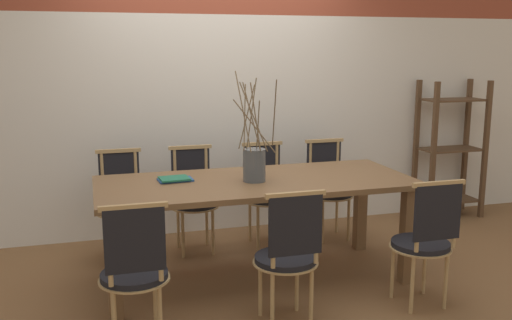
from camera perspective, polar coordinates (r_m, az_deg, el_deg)
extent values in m
plane|color=brown|center=(4.44, 0.00, -11.76)|extent=(16.00, 16.00, 0.00)
cube|color=silver|center=(5.40, -3.90, 3.51)|extent=(12.00, 0.06, 2.03)
cube|color=brown|center=(4.21, 0.00, -2.27)|extent=(2.32, 0.98, 0.04)
cube|color=brown|center=(3.80, -14.00, -10.24)|extent=(0.09, 0.09, 0.73)
cube|color=brown|center=(4.39, 14.89, -7.32)|extent=(0.09, 0.09, 0.73)
cube|color=brown|center=(4.52, -14.45, -6.77)|extent=(0.09, 0.09, 0.73)
cube|color=brown|center=(5.03, 10.39, -4.76)|extent=(0.09, 0.09, 0.73)
cylinder|color=black|center=(3.47, -12.07, -11.18)|extent=(0.39, 0.39, 0.04)
cylinder|color=tan|center=(3.47, -12.06, -11.54)|extent=(0.42, 0.42, 0.01)
cylinder|color=tan|center=(3.67, -14.13, -13.79)|extent=(0.03, 0.03, 0.41)
cylinder|color=tan|center=(3.68, -10.06, -13.51)|extent=(0.03, 0.03, 0.41)
cylinder|color=tan|center=(3.45, -9.56, -15.24)|extent=(0.03, 0.03, 0.41)
cylinder|color=tan|center=(3.22, -14.48, -8.39)|extent=(0.03, 0.03, 0.46)
cylinder|color=tan|center=(3.23, -9.57, -8.08)|extent=(0.03, 0.03, 0.46)
cube|color=black|center=(3.21, -12.02, -7.89)|extent=(0.33, 0.02, 0.36)
cube|color=tan|center=(3.16, -12.17, -4.60)|extent=(0.37, 0.03, 0.03)
cylinder|color=black|center=(3.64, 2.97, -9.82)|extent=(0.39, 0.39, 0.04)
cylinder|color=tan|center=(3.65, 2.96, -10.16)|extent=(0.42, 0.42, 0.01)
cylinder|color=tan|center=(3.80, 0.43, -12.50)|extent=(0.03, 0.03, 0.41)
cylinder|color=tan|center=(3.88, 4.11, -12.04)|extent=(0.03, 0.03, 0.41)
cylinder|color=tan|center=(3.58, 1.64, -14.07)|extent=(0.03, 0.03, 0.41)
cylinder|color=tan|center=(3.66, 5.55, -13.53)|extent=(0.03, 0.03, 0.41)
cylinder|color=tan|center=(3.37, 1.74, -7.14)|extent=(0.03, 0.03, 0.46)
cylinder|color=tan|center=(3.46, 6.09, -6.70)|extent=(0.03, 0.03, 0.46)
cube|color=black|center=(3.40, 3.98, -6.58)|extent=(0.33, 0.02, 0.36)
cube|color=tan|center=(3.35, 3.99, -3.46)|extent=(0.37, 0.03, 0.03)
cylinder|color=black|center=(4.05, 16.12, -8.07)|extent=(0.39, 0.39, 0.04)
cylinder|color=tan|center=(4.06, 16.10, -8.38)|extent=(0.42, 0.42, 0.01)
cylinder|color=tan|center=(4.16, 13.50, -10.65)|extent=(0.03, 0.03, 0.41)
cylinder|color=tan|center=(4.29, 16.50, -10.15)|extent=(0.03, 0.03, 0.41)
cylinder|color=tan|center=(3.96, 15.36, -11.90)|extent=(0.03, 0.03, 0.41)
cylinder|color=tan|center=(4.10, 18.45, -11.31)|extent=(0.03, 0.03, 0.41)
cylinder|color=tan|center=(3.77, 15.91, -5.57)|extent=(0.03, 0.03, 0.46)
cylinder|color=tan|center=(3.92, 19.32, -5.13)|extent=(0.03, 0.03, 0.46)
cube|color=black|center=(3.83, 17.71, -5.04)|extent=(0.33, 0.02, 0.36)
cube|color=tan|center=(3.79, 17.84, -2.26)|extent=(0.37, 0.03, 0.03)
cylinder|color=black|center=(4.83, -13.27, -4.79)|extent=(0.39, 0.39, 0.04)
cylinder|color=tan|center=(4.84, -13.25, -5.06)|extent=(0.42, 0.42, 0.01)
cylinder|color=tan|center=(4.78, -11.52, -7.67)|extent=(0.03, 0.03, 0.41)
cylinder|color=tan|center=(4.77, -14.59, -7.86)|extent=(0.03, 0.03, 0.41)
cylinder|color=tan|center=(5.02, -11.78, -6.76)|extent=(0.03, 0.03, 0.41)
cylinder|color=tan|center=(5.01, -14.70, -6.93)|extent=(0.03, 0.03, 0.41)
cylinder|color=tan|center=(4.94, -11.92, -1.44)|extent=(0.03, 0.03, 0.46)
cylinder|color=tan|center=(4.93, -15.10, -1.62)|extent=(0.03, 0.03, 0.46)
cube|color=black|center=(4.93, -13.52, -1.26)|extent=(0.33, 0.02, 0.36)
cube|color=tan|center=(4.89, -13.62, 0.91)|extent=(0.37, 0.03, 0.03)
cylinder|color=black|center=(4.89, -6.15, -4.34)|extent=(0.39, 0.39, 0.04)
cylinder|color=tan|center=(4.90, -6.14, -4.60)|extent=(0.42, 0.42, 0.01)
cylinder|color=tan|center=(4.86, -4.33, -7.15)|extent=(0.03, 0.03, 0.41)
cylinder|color=tan|center=(4.82, -7.32, -7.38)|extent=(0.03, 0.03, 0.41)
cylinder|color=tan|center=(5.10, -4.94, -6.28)|extent=(0.03, 0.03, 0.41)
cylinder|color=tan|center=(5.06, -7.78, -6.49)|extent=(0.03, 0.03, 0.41)
cylinder|color=tan|center=(5.02, -5.01, -1.04)|extent=(0.03, 0.03, 0.46)
cylinder|color=tan|center=(4.97, -8.11, -1.22)|extent=(0.03, 0.03, 0.46)
cube|color=black|center=(5.00, -6.57, -0.86)|extent=(0.33, 0.02, 0.36)
cube|color=tan|center=(4.95, -6.60, 1.28)|extent=(0.37, 0.03, 0.03)
cylinder|color=black|center=(5.05, 1.17, -3.80)|extent=(0.39, 0.39, 0.04)
cylinder|color=tan|center=(5.05, 1.17, -4.06)|extent=(0.42, 0.42, 0.01)
cylinder|color=tan|center=(5.03, 3.00, -6.50)|extent=(0.03, 0.03, 0.41)
cylinder|color=tan|center=(4.96, 0.20, -6.76)|extent=(0.03, 0.03, 0.41)
cylinder|color=tan|center=(5.26, 2.07, -5.70)|extent=(0.03, 0.03, 0.41)
cylinder|color=tan|center=(5.19, -0.61, -5.93)|extent=(0.03, 0.03, 0.41)
cylinder|color=tan|center=(5.18, 2.07, -0.61)|extent=(0.03, 0.03, 0.46)
cylinder|color=tan|center=(5.11, -0.85, -0.79)|extent=(0.03, 0.03, 0.46)
cube|color=black|center=(5.14, 0.61, -0.44)|extent=(0.33, 0.02, 0.36)
cube|color=tan|center=(5.10, 0.63, 1.64)|extent=(0.37, 0.03, 0.03)
cylinder|color=black|center=(5.25, 7.45, -3.29)|extent=(0.39, 0.39, 0.04)
cylinder|color=tan|center=(5.26, 7.45, -3.54)|extent=(0.42, 0.42, 0.01)
cylinder|color=tan|center=(5.25, 9.23, -5.86)|extent=(0.03, 0.03, 0.41)
cylinder|color=tan|center=(5.15, 6.66, -6.14)|extent=(0.03, 0.03, 0.41)
cylinder|color=tan|center=(5.47, 8.08, -5.13)|extent=(0.03, 0.03, 0.41)
cylinder|color=tan|center=(5.38, 5.60, -5.37)|extent=(0.03, 0.03, 0.41)
cylinder|color=tan|center=(5.40, 8.14, -0.24)|extent=(0.03, 0.03, 0.46)
cylinder|color=tan|center=(5.29, 5.44, -0.40)|extent=(0.03, 0.03, 0.46)
cube|color=black|center=(5.35, 6.79, -0.07)|extent=(0.33, 0.02, 0.36)
cube|color=tan|center=(5.31, 6.85, 1.94)|extent=(0.37, 0.03, 0.03)
cylinder|color=#4C5156|center=(4.14, -0.18, -0.52)|extent=(0.16, 0.16, 0.24)
cylinder|color=brown|center=(4.12, -0.45, 4.67)|extent=(0.09, 0.03, 0.51)
cylinder|color=brown|center=(3.99, -0.24, 4.32)|extent=(0.19, 0.07, 0.49)
cylinder|color=brown|center=(4.10, 0.21, 3.55)|extent=(0.01, 0.07, 0.35)
cylinder|color=brown|center=(4.14, -0.94, 4.35)|extent=(0.15, 0.08, 0.46)
cylinder|color=brown|center=(4.09, 1.85, 4.61)|extent=(0.07, 0.29, 0.51)
cylinder|color=brown|center=(4.09, -1.14, 4.31)|extent=(0.06, 0.14, 0.46)
cylinder|color=brown|center=(4.02, -1.29, 4.88)|extent=(0.07, 0.19, 0.56)
cylinder|color=brown|center=(3.95, -0.16, 3.40)|extent=(0.29, 0.09, 0.38)
cylinder|color=brown|center=(4.05, -0.05, 4.37)|extent=(0.08, 0.01, 0.48)
cylinder|color=brown|center=(4.02, -0.43, 4.34)|extent=(0.12, 0.08, 0.48)
cube|color=#234C8C|center=(4.22, -8.06, -1.98)|extent=(0.26, 0.16, 0.01)
cube|color=#1E6B4C|center=(4.21, -8.18, -1.83)|extent=(0.23, 0.19, 0.01)
cube|color=#513823|center=(5.89, 17.32, 0.64)|extent=(0.04, 0.04, 1.41)
cube|color=#513823|center=(6.25, 21.96, 0.90)|extent=(0.04, 0.04, 1.41)
cube|color=#513823|center=(6.16, 15.69, 1.16)|extent=(0.04, 0.04, 1.41)
cube|color=#513823|center=(6.50, 20.24, 1.39)|extent=(0.04, 0.04, 1.41)
cube|color=#513823|center=(6.30, 18.54, -3.77)|extent=(0.61, 0.32, 0.02)
cube|color=#513823|center=(6.19, 18.85, 1.03)|extent=(0.61, 0.32, 0.02)
cube|color=#513823|center=(6.13, 19.15, 5.71)|extent=(0.61, 0.32, 0.02)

